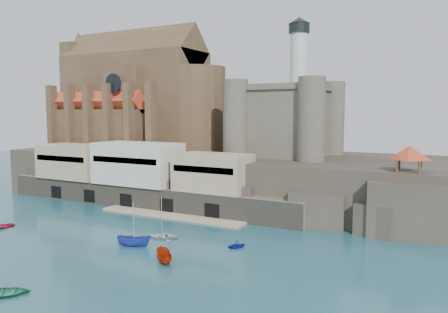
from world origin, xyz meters
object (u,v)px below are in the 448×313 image
castle_keep (286,117)px  boat_2 (134,246)px  pavilion (409,154)px  church (139,101)px

castle_keep → boat_2: (-8.33, -40.60, -18.31)m
pavilion → boat_2: size_ratio=1.25×
church → boat_2: size_ratio=9.15×
castle_keep → boat_2: castle_keep is taller
boat_2 → castle_keep: bearing=-31.1°
castle_keep → boat_2: size_ratio=5.70×
boat_2 → church: bearing=18.1°
pavilion → boat_2: bearing=-143.3°
pavilion → castle_keep: bearing=149.8°
castle_keep → church: bearing=178.9°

